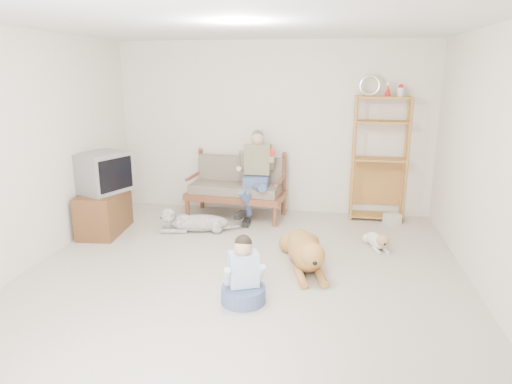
% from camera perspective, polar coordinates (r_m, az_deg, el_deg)
% --- Properties ---
extents(floor, '(5.50, 5.50, 0.00)m').
position_cam_1_polar(floor, '(5.08, -2.00, -11.27)').
color(floor, beige).
rests_on(floor, ground).
extents(ceiling, '(5.50, 5.50, 0.00)m').
position_cam_1_polar(ceiling, '(4.58, -2.33, 20.63)').
color(ceiling, silver).
rests_on(ceiling, ground).
extents(wall_back, '(5.00, 0.00, 5.00)m').
position_cam_1_polar(wall_back, '(7.33, 2.15, 7.94)').
color(wall_back, beige).
rests_on(wall_back, ground).
extents(wall_front, '(5.00, 0.00, 5.00)m').
position_cam_1_polar(wall_front, '(2.14, -17.15, -10.53)').
color(wall_front, beige).
rests_on(wall_front, ground).
extents(wall_left, '(0.00, 5.50, 5.50)m').
position_cam_1_polar(wall_left, '(5.69, -27.72, 4.19)').
color(wall_left, beige).
rests_on(wall_left, ground).
extents(wall_right, '(0.00, 5.50, 5.50)m').
position_cam_1_polar(wall_right, '(4.83, 28.39, 2.44)').
color(wall_right, beige).
rests_on(wall_right, ground).
extents(loveseat, '(1.56, 0.85, 0.95)m').
position_cam_1_polar(loveseat, '(7.19, -2.42, 0.79)').
color(loveseat, brown).
rests_on(loveseat, ground).
extents(man, '(0.52, 0.74, 1.20)m').
position_cam_1_polar(man, '(6.89, -0.26, 1.40)').
color(man, '#495F86').
rests_on(man, loveseat).
extents(etagere, '(0.84, 0.37, 2.19)m').
position_cam_1_polar(etagere, '(7.17, 15.17, 4.17)').
color(etagere, '#A16832').
rests_on(etagere, ground).
extents(book_stack, '(0.27, 0.24, 0.15)m').
position_cam_1_polar(book_stack, '(7.21, 16.67, -3.22)').
color(book_stack, silver).
rests_on(book_stack, ground).
extents(tv_stand, '(0.57, 0.94, 0.60)m').
position_cam_1_polar(tv_stand, '(6.83, -18.50, -2.39)').
color(tv_stand, brown).
rests_on(tv_stand, ground).
extents(crt_tv, '(0.74, 0.81, 0.55)m').
position_cam_1_polar(crt_tv, '(6.69, -18.58, 2.35)').
color(crt_tv, slate).
rests_on(crt_tv, tv_stand).
extents(wall_outlet, '(0.12, 0.02, 0.08)m').
position_cam_1_polar(wall_outlet, '(7.77, -7.12, 0.35)').
color(wall_outlet, white).
rests_on(wall_outlet, ground).
extents(golden_retriever, '(0.61, 1.51, 0.47)m').
position_cam_1_polar(golden_retriever, '(5.43, 6.17, -7.36)').
color(golden_retriever, '#AA773B').
rests_on(golden_retriever, ground).
extents(shaggy_dog, '(1.17, 0.44, 0.35)m').
position_cam_1_polar(shaggy_dog, '(6.62, -7.93, -3.73)').
color(shaggy_dog, white).
rests_on(shaggy_dog, ground).
extents(terrier, '(0.30, 0.65, 0.25)m').
position_cam_1_polar(terrier, '(6.17, 14.96, -5.89)').
color(terrier, white).
rests_on(terrier, ground).
extents(child, '(0.45, 0.45, 0.71)m').
position_cam_1_polar(child, '(4.60, -1.58, -10.71)').
color(child, '#495F86').
rests_on(child, ground).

